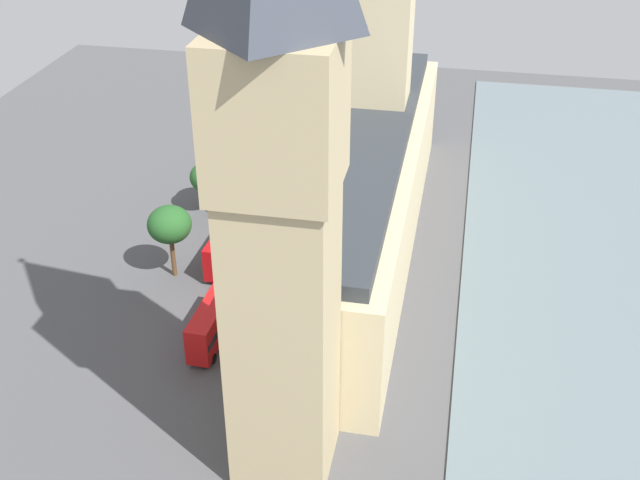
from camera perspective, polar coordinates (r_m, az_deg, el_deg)
name	(u,v)px	position (r m, az deg, el deg)	size (l,w,h in m)	color
ground_plane	(347,245)	(104.07, 1.92, -0.35)	(143.73, 143.73, 0.00)	#4C4C4F
river_thames	(635,273)	(105.53, 21.55, -2.22)	(41.92, 129.36, 0.25)	slate
parliament_building	(365,183)	(100.87, 3.26, 4.09)	(13.23, 66.52, 30.56)	#CCBA8E
clock_tower	(278,162)	(57.46, -3.04, 5.57)	(9.28, 9.28, 57.30)	tan
car_blue_opposite_hall	(296,151)	(127.59, -1.69, 6.38)	(2.20, 4.19, 1.74)	navy
car_silver_trailing	(282,168)	(122.01, -2.74, 5.14)	(2.07, 4.75, 1.74)	#B7B7BC
car_white_midblock	(259,193)	(115.00, -4.35, 3.36)	(2.16, 4.51, 1.74)	silver
car_dark_green_corner	(274,222)	(107.65, -3.32, 1.32)	(1.98, 4.46, 1.74)	#19472D
double_decker_bus_far_end	(227,245)	(99.54, -6.66, -0.39)	(2.92, 10.58, 4.75)	#B20C0F
double_decker_bus_by_river_gate	(213,320)	(86.94, -7.60, -5.69)	(2.98, 10.59, 4.75)	red
pedestrian_under_trees	(254,302)	(92.47, -4.69, -4.46)	(0.54, 0.62, 1.52)	maroon
pedestrian_kerbside	(331,148)	(128.77, 0.75, 6.58)	(0.71, 0.65, 1.69)	#336B60
pedestrian_leading	(246,335)	(87.61, -5.29, -6.73)	(0.50, 0.61, 1.71)	maroon
plane_tree_near_tower	(170,225)	(96.04, -10.67, 1.07)	(5.26, 5.26, 9.37)	brown
plane_tree_slot_10	(208,177)	(110.05, -8.00, 4.44)	(4.91, 4.91, 7.55)	brown
plane_tree_slot_11	(216,171)	(110.51, -7.39, 4.93)	(5.44, 5.44, 8.33)	brown
street_lamp_slot_12	(258,117)	(131.45, -4.44, 8.72)	(0.56, 0.56, 6.23)	black
street_lamp_slot_13	(248,136)	(125.34, -5.12, 7.40)	(0.56, 0.56, 5.80)	black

